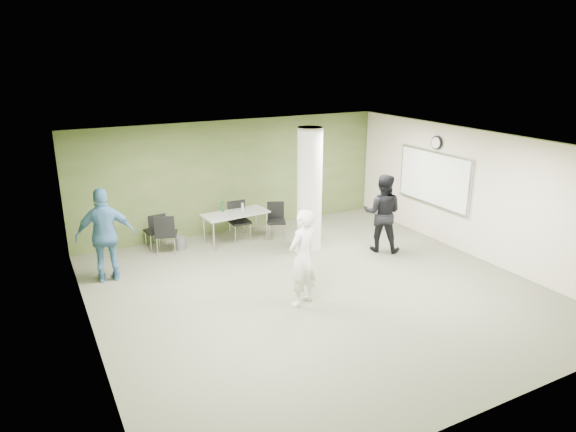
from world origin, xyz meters
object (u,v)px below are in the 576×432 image
man_black (382,213)px  man_blue (106,235)px  chair_back_left (166,231)px  woman_white (302,258)px  folding_table (235,215)px

man_black → man_blue: 5.92m
chair_back_left → woman_white: bearing=134.8°
folding_table → man_black: (2.74, -2.05, 0.21)m
man_black → man_blue: size_ratio=0.94×
chair_back_left → man_blue: man_blue is taller
folding_table → chair_back_left: 1.68m
folding_table → woman_white: bearing=-97.2°
man_blue → man_black: bearing=175.6°
chair_back_left → man_black: 4.88m
folding_table → man_blue: bearing=-169.6°
chair_back_left → woman_white: (1.52, -3.50, 0.35)m
chair_back_left → man_black: man_black is taller
chair_back_left → folding_table: bearing=-158.5°
man_black → man_blue: (-5.79, 1.22, 0.05)m
folding_table → chair_back_left: size_ratio=1.72×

